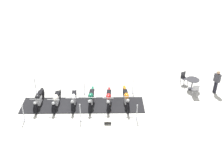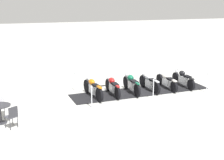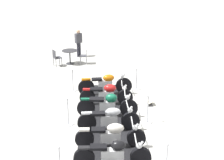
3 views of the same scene
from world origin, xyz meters
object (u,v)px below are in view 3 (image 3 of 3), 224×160
(motorcycle_forest, at_px, (108,104))
(cafe_chair_near_table, at_px, (84,55))
(motorcycle_cream, at_px, (112,135))
(motorcycle_copper, at_px, (106,84))
(motorcycle_black, at_px, (113,154))
(stanchion_left_rear, at_px, (73,84))
(stanchion_left_mid, at_px, (68,117))
(bystander_person, at_px, (79,41))
(cafe_table, at_px, (70,54))
(stanchion_right_rear, at_px, (136,83))
(stanchion_right_mid, at_px, (148,114))
(motorcycle_maroon, at_px, (107,94))
(cafe_chair_across_table, at_px, (56,57))
(motorcycle_chrome, at_px, (110,119))
(info_placard, at_px, (150,103))

(motorcycle_forest, distance_m, cafe_chair_near_table, 6.77)
(motorcycle_cream, relative_size, motorcycle_copper, 0.96)
(motorcycle_black, bearing_deg, cafe_chair_near_table, 97.44)
(stanchion_left_rear, bearing_deg, stanchion_left_mid, 6.33)
(bystander_person, bearing_deg, stanchion_left_rear, -32.90)
(cafe_table, bearing_deg, bystander_person, 168.75)
(stanchion_right_rear, xyz_separation_m, stanchion_left_mid, (3.51, -2.50, 0.00))
(stanchion_right_rear, height_order, cafe_chair_near_table, stanchion_right_rear)
(cafe_table, height_order, bystander_person, bystander_person)
(stanchion_right_mid, bearing_deg, stanchion_right_rear, -173.67)
(motorcycle_forest, xyz_separation_m, stanchion_left_rear, (-2.50, -1.75, -0.19))
(motorcycle_maroon, distance_m, cafe_chair_across_table, 5.85)
(stanchion_right_mid, distance_m, cafe_table, 7.95)
(motorcycle_chrome, height_order, bystander_person, bystander_person)
(motorcycle_forest, height_order, stanchion_right_mid, stanchion_right_mid)
(info_placard, bearing_deg, motorcycle_maroon, -91.88)
(motorcycle_cream, height_order, bystander_person, bystander_person)
(stanchion_right_mid, distance_m, info_placard, 1.61)
(cafe_chair_near_table, relative_size, cafe_chair_across_table, 0.94)
(cafe_chair_near_table, bearing_deg, cafe_table, 0.00)
(motorcycle_maroon, distance_m, cafe_table, 5.94)
(stanchion_right_rear, bearing_deg, motorcycle_chrome, -14.23)
(motorcycle_maroon, height_order, info_placard, motorcycle_maroon)
(stanchion_left_rear, bearing_deg, cafe_chair_across_table, -157.00)
(stanchion_right_rear, distance_m, cafe_chair_across_table, 5.40)
(cafe_table, bearing_deg, motorcycle_forest, 21.62)
(motorcycle_cream, relative_size, cafe_chair_near_table, 2.58)
(cafe_chair_across_table, bearing_deg, stanchion_right_rear, -71.02)
(stanchion_left_mid, xyz_separation_m, cafe_chair_near_table, (-7.23, -0.35, 0.18))
(motorcycle_copper, xyz_separation_m, cafe_chair_across_table, (-3.88, -3.01, 0.03))
(motorcycle_copper, bearing_deg, stanchion_right_mid, -66.64)
(motorcycle_forest, relative_size, stanchion_left_rear, 2.20)
(motorcycle_forest, bearing_deg, bystander_person, 102.87)
(motorcycle_cream, xyz_separation_m, stanchion_right_mid, (-1.75, 1.21, -0.11))
(motorcycle_black, xyz_separation_m, motorcycle_maroon, (-4.26, -0.47, 0.03))
(motorcycle_chrome, height_order, info_placard, motorcycle_chrome)
(stanchion_left_rear, bearing_deg, motorcycle_copper, 76.41)
(motorcycle_maroon, bearing_deg, motorcycle_forest, -87.33)
(stanchion_right_rear, relative_size, bystander_person, 0.63)
(motorcycle_chrome, relative_size, stanchion_left_mid, 2.03)
(stanchion_right_rear, relative_size, stanchion_left_mid, 0.97)
(motorcycle_copper, xyz_separation_m, stanchion_left_mid, (2.82, -1.16, -0.18))
(stanchion_left_mid, xyz_separation_m, cafe_table, (-7.17, -1.17, 0.27))
(motorcycle_black, distance_m, motorcycle_copper, 5.36)
(stanchion_left_rear, relative_size, cafe_chair_across_table, 1.13)
(stanchion_left_rear, height_order, cafe_chair_across_table, stanchion_left_rear)
(cafe_chair_across_table, height_order, bystander_person, bystander_person)
(motorcycle_cream, bearing_deg, cafe_chair_near_table, 98.22)
(stanchion_right_rear, bearing_deg, motorcycle_black, -7.10)
(bystander_person, bearing_deg, stanchion_right_rear, -4.99)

